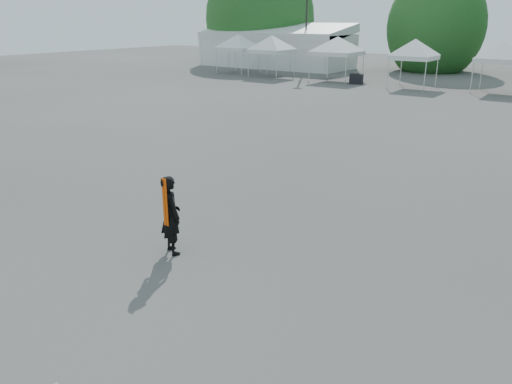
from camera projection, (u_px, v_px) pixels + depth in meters
The scene contains 12 objects.
ground at pixel (240, 239), 11.20m from camera, with size 120.00×120.00×0.00m, color #474442.
marquee at pixel (276, 47), 49.51m from camera, with size 15.00×6.25×4.23m.
light_pole_west at pixel (307, 5), 45.30m from camera, with size 0.60×0.25×10.30m.
tree_far_w at pixel (260, 19), 53.15m from camera, with size 4.80×4.80×7.30m.
tree_mid_w at pixel (436, 27), 45.07m from camera, with size 4.16×4.16×6.33m.
tent_a at pixel (238, 37), 43.77m from camera, with size 4.20×4.20×3.88m.
tent_b at pixel (272, 39), 40.81m from camera, with size 4.22×4.22×3.88m.
tent_c at pixel (338, 40), 38.35m from camera, with size 4.66×4.66×3.88m.
tent_d at pixel (415, 43), 34.32m from camera, with size 3.96×3.96×3.88m.
tent_e at pixel (504, 45), 31.98m from camera, with size 4.11×4.11×3.88m.
man at pixel (171, 215), 10.28m from camera, with size 0.73×0.62×1.69m.
crate_west at pixel (356, 79), 37.28m from camera, with size 0.96×0.74×0.74m, color black.
Camera 1 is at (6.20, -8.14, 4.69)m, focal length 35.00 mm.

